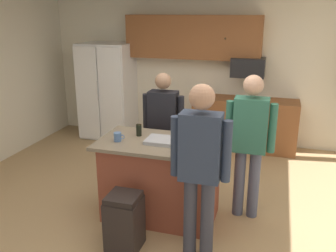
{
  "coord_description": "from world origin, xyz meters",
  "views": [
    {
      "loc": [
        1.1,
        -3.89,
        2.39
      ],
      "look_at": [
        -0.12,
        0.15,
        1.05
      ],
      "focal_mm": 39.34,
      "sensor_mm": 36.0,
      "label": 1
    }
  ],
  "objects_px": {
    "kitchen_island": "(161,179)",
    "trash_bin": "(124,222)",
    "refrigerator": "(107,91)",
    "microwave_over_range": "(248,67)",
    "person_guest_left": "(163,124)",
    "mug_blue_stoneware": "(118,137)",
    "serving_tray": "(166,141)",
    "person_elder_center": "(250,138)",
    "glass_stout_tall": "(139,130)",
    "mug_ceramic_white": "(200,145)",
    "glass_short_whisky": "(200,138)",
    "tumbler_amber": "(190,132)",
    "glass_pilsner": "(210,135)",
    "person_guest_right": "(200,162)"
  },
  "relations": [
    {
      "from": "kitchen_island",
      "to": "trash_bin",
      "type": "distance_m",
      "value": 0.74
    },
    {
      "from": "serving_tray",
      "to": "refrigerator",
      "type": "bearing_deg",
      "value": 127.44
    },
    {
      "from": "refrigerator",
      "to": "serving_tray",
      "type": "relative_size",
      "value": 4.09
    },
    {
      "from": "refrigerator",
      "to": "glass_stout_tall",
      "type": "xyz_separation_m",
      "value": [
        1.57,
        -2.41,
        0.12
      ]
    },
    {
      "from": "mug_blue_stoneware",
      "to": "tumbler_amber",
      "type": "bearing_deg",
      "value": 23.84
    },
    {
      "from": "refrigerator",
      "to": "trash_bin",
      "type": "xyz_separation_m",
      "value": [
        1.71,
        -3.23,
        -0.6
      ]
    },
    {
      "from": "refrigerator",
      "to": "tumbler_amber",
      "type": "distance_m",
      "value": 3.18
    },
    {
      "from": "person_elder_center",
      "to": "trash_bin",
      "type": "xyz_separation_m",
      "value": [
        -1.14,
        -1.01,
        -0.69
      ]
    },
    {
      "from": "person_guest_right",
      "to": "person_guest_left",
      "type": "height_order",
      "value": "person_guest_right"
    },
    {
      "from": "kitchen_island",
      "to": "serving_tray",
      "type": "relative_size",
      "value": 3.25
    },
    {
      "from": "refrigerator",
      "to": "person_guest_left",
      "type": "height_order",
      "value": "refrigerator"
    },
    {
      "from": "person_guest_right",
      "to": "tumbler_amber",
      "type": "xyz_separation_m",
      "value": [
        -0.31,
        0.85,
        -0.01
      ]
    },
    {
      "from": "mug_ceramic_white",
      "to": "refrigerator",
      "type": "bearing_deg",
      "value": 131.91
    },
    {
      "from": "refrigerator",
      "to": "trash_bin",
      "type": "relative_size",
      "value": 2.95
    },
    {
      "from": "tumbler_amber",
      "to": "glass_short_whisky",
      "type": "height_order",
      "value": "glass_short_whisky"
    },
    {
      "from": "kitchen_island",
      "to": "serving_tray",
      "type": "distance_m",
      "value": 0.5
    },
    {
      "from": "glass_short_whisky",
      "to": "trash_bin",
      "type": "bearing_deg",
      "value": -130.43
    },
    {
      "from": "kitchen_island",
      "to": "trash_bin",
      "type": "xyz_separation_m",
      "value": [
        -0.17,
        -0.7,
        -0.18
      ]
    },
    {
      "from": "glass_stout_tall",
      "to": "glass_pilsner",
      "type": "distance_m",
      "value": 0.85
    },
    {
      "from": "person_elder_center",
      "to": "microwave_over_range",
      "type": "bearing_deg",
      "value": -102.0
    },
    {
      "from": "mug_blue_stoneware",
      "to": "serving_tray",
      "type": "relative_size",
      "value": 0.3
    },
    {
      "from": "serving_tray",
      "to": "tumbler_amber",
      "type": "bearing_deg",
      "value": 45.41
    },
    {
      "from": "serving_tray",
      "to": "person_guest_right",
      "type": "bearing_deg",
      "value": -49.84
    },
    {
      "from": "person_guest_right",
      "to": "refrigerator",
      "type": "bearing_deg",
      "value": -4.99
    },
    {
      "from": "mug_blue_stoneware",
      "to": "serving_tray",
      "type": "xyz_separation_m",
      "value": [
        0.54,
        0.11,
        -0.03
      ]
    },
    {
      "from": "person_guest_left",
      "to": "glass_pilsner",
      "type": "relative_size",
      "value": 10.46
    },
    {
      "from": "kitchen_island",
      "to": "tumbler_amber",
      "type": "distance_m",
      "value": 0.65
    },
    {
      "from": "kitchen_island",
      "to": "trash_bin",
      "type": "height_order",
      "value": "kitchen_island"
    },
    {
      "from": "refrigerator",
      "to": "person_elder_center",
      "type": "bearing_deg",
      "value": -37.84
    },
    {
      "from": "glass_stout_tall",
      "to": "serving_tray",
      "type": "height_order",
      "value": "glass_stout_tall"
    },
    {
      "from": "microwave_over_range",
      "to": "tumbler_amber",
      "type": "xyz_separation_m",
      "value": [
        -0.43,
        -2.44,
        -0.42
      ]
    },
    {
      "from": "kitchen_island",
      "to": "tumbler_amber",
      "type": "height_order",
      "value": "tumbler_amber"
    },
    {
      "from": "glass_pilsner",
      "to": "mug_blue_stoneware",
      "type": "bearing_deg",
      "value": -163.68
    },
    {
      "from": "person_elder_center",
      "to": "mug_blue_stoneware",
      "type": "xyz_separation_m",
      "value": [
        -1.44,
        -0.44,
        0.01
      ]
    },
    {
      "from": "mug_ceramic_white",
      "to": "glass_stout_tall",
      "type": "xyz_separation_m",
      "value": [
        -0.79,
        0.22,
        0.02
      ]
    },
    {
      "from": "trash_bin",
      "to": "glass_stout_tall",
      "type": "bearing_deg",
      "value": 99.48
    },
    {
      "from": "person_guest_right",
      "to": "glass_pilsner",
      "type": "relative_size",
      "value": 11.51
    },
    {
      "from": "glass_stout_tall",
      "to": "mug_blue_stoneware",
      "type": "height_order",
      "value": "glass_stout_tall"
    },
    {
      "from": "person_guest_right",
      "to": "glass_stout_tall",
      "type": "height_order",
      "value": "person_guest_right"
    },
    {
      "from": "person_guest_left",
      "to": "serving_tray",
      "type": "height_order",
      "value": "person_guest_left"
    },
    {
      "from": "kitchen_island",
      "to": "mug_blue_stoneware",
      "type": "xyz_separation_m",
      "value": [
        -0.47,
        -0.12,
        0.52
      ]
    },
    {
      "from": "person_elder_center",
      "to": "glass_short_whisky",
      "type": "xyz_separation_m",
      "value": [
        -0.52,
        -0.28,
        0.04
      ]
    },
    {
      "from": "mug_ceramic_white",
      "to": "glass_short_whisky",
      "type": "height_order",
      "value": "glass_short_whisky"
    },
    {
      "from": "person_guest_left",
      "to": "serving_tray",
      "type": "xyz_separation_m",
      "value": [
        0.27,
        -0.77,
        0.05
      ]
    },
    {
      "from": "microwave_over_range",
      "to": "person_guest_left",
      "type": "relative_size",
      "value": 0.35
    },
    {
      "from": "serving_tray",
      "to": "glass_stout_tall",
      "type": "bearing_deg",
      "value": 160.2
    },
    {
      "from": "person_guest_right",
      "to": "glass_short_whisky",
      "type": "bearing_deg",
      "value": -31.08
    },
    {
      "from": "person_guest_left",
      "to": "glass_stout_tall",
      "type": "distance_m",
      "value": 0.65
    },
    {
      "from": "person_guest_left",
      "to": "glass_pilsner",
      "type": "bearing_deg",
      "value": 37.03
    },
    {
      "from": "kitchen_island",
      "to": "glass_pilsner",
      "type": "height_order",
      "value": "glass_pilsner"
    }
  ]
}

